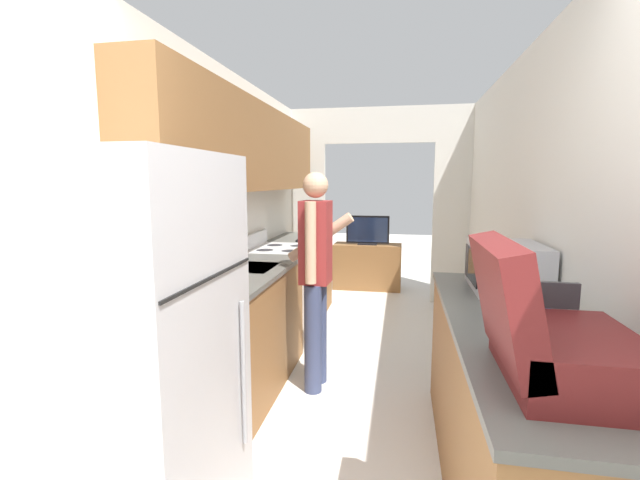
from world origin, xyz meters
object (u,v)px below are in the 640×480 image
(suitcase, at_px, (547,337))
(refrigerator, at_px, (129,361))
(microwave, at_px, (506,267))
(television, at_px, (368,230))
(range_oven, at_px, (282,292))
(knife, at_px, (299,240))
(tv_cabinet, at_px, (367,266))
(person, at_px, (316,275))
(book_stack, at_px, (524,314))

(suitcase, bearing_deg, refrigerator, 178.57)
(refrigerator, xyz_separation_m, suitcase, (1.55, -0.04, 0.23))
(microwave, relative_size, television, 0.86)
(range_oven, bearing_deg, knife, 85.08)
(tv_cabinet, height_order, television, television)
(person, height_order, suitcase, person)
(book_stack, bearing_deg, suitcase, -99.01)
(range_oven, bearing_deg, tv_cabinet, 72.65)
(suitcase, bearing_deg, range_oven, 122.31)
(book_stack, xyz_separation_m, knife, (-1.67, 2.47, -0.03))
(book_stack, bearing_deg, refrigerator, -160.97)
(television, distance_m, knife, 1.73)
(range_oven, bearing_deg, microwave, -36.77)
(tv_cabinet, xyz_separation_m, knife, (-0.63, -1.65, 0.59))
(television, bearing_deg, range_oven, -107.68)
(suitcase, xyz_separation_m, tv_cabinet, (-0.94, 4.74, -0.74))
(person, bearing_deg, refrigerator, 166.53)
(refrigerator, xyz_separation_m, television, (0.61, 4.66, 0.02))
(refrigerator, xyz_separation_m, knife, (-0.02, 3.04, 0.08))
(book_stack, bearing_deg, tv_cabinet, 104.14)
(book_stack, bearing_deg, knife, 124.07)
(television, bearing_deg, person, -92.72)
(knife, bearing_deg, refrigerator, -91.72)
(book_stack, bearing_deg, person, 139.91)
(suitcase, height_order, knife, suitcase)
(person, xyz_separation_m, microwave, (1.24, -0.37, 0.18))
(range_oven, distance_m, suitcase, 3.09)
(suitcase, xyz_separation_m, television, (-0.94, 4.69, -0.20))
(range_oven, bearing_deg, person, -60.97)
(refrigerator, relative_size, person, 1.03)
(television, bearing_deg, suitcase, -78.63)
(refrigerator, bearing_deg, person, 73.56)
(microwave, distance_m, book_stack, 0.64)
(person, xyz_separation_m, tv_cabinet, (0.15, 3.13, -0.55))
(suitcase, bearing_deg, microwave, 82.97)
(range_oven, relative_size, suitcase, 1.91)
(range_oven, height_order, television, television)
(refrigerator, height_order, microwave, refrigerator)
(microwave, distance_m, knife, 2.53)
(microwave, xyz_separation_m, knife, (-1.73, 1.84, -0.13))
(person, relative_size, suitcase, 2.96)
(range_oven, xyz_separation_m, person, (0.53, -0.96, 0.41))
(knife, bearing_deg, range_oven, -97.10)
(refrigerator, distance_m, suitcase, 1.57)
(suitcase, relative_size, knife, 1.82)
(person, distance_m, tv_cabinet, 3.18)
(suitcase, relative_size, microwave, 1.04)
(range_oven, height_order, person, person)
(range_oven, xyz_separation_m, microwave, (1.77, -1.33, 0.59))
(refrigerator, distance_m, television, 4.69)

